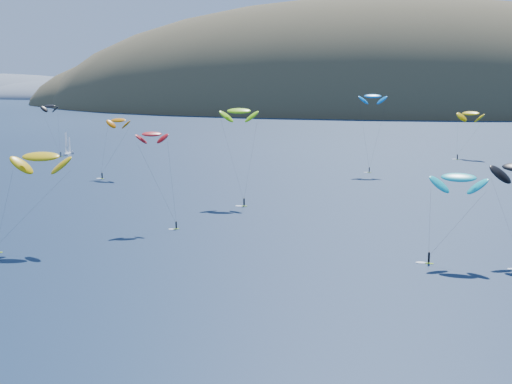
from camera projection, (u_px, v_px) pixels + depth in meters
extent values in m
ellipsoid|color=#3D3526|center=(375.00, 122.00, 611.55)|extent=(600.00, 300.00, 210.00)
ellipsoid|color=#3D3526|center=(204.00, 112.00, 670.04)|extent=(340.00, 240.00, 120.00)
ellipsoid|color=slate|center=(68.00, 99.00, 832.91)|extent=(240.00, 180.00, 44.00)
cube|color=white|center=(68.00, 154.00, 281.57)|extent=(3.37, 7.21, 0.84)
cylinder|color=white|center=(68.00, 142.00, 281.17)|extent=(0.13, 0.13, 9.76)
cube|color=#91D317|center=(102.00, 179.00, 220.93)|extent=(1.62, 0.84, 0.09)
cylinder|color=black|center=(102.00, 176.00, 220.76)|extent=(0.36, 0.36, 1.66)
sphere|color=#8C6047|center=(102.00, 173.00, 220.59)|extent=(0.28, 0.28, 0.28)
ellipsoid|color=#CE6700|center=(118.00, 120.00, 224.98)|extent=(9.20, 6.02, 4.72)
ellipsoid|color=#E6B70B|center=(41.00, 157.00, 137.31)|extent=(11.90, 6.87, 6.27)
cube|color=#91D317|center=(244.00, 206.00, 177.52)|extent=(1.66, 0.64, 0.09)
cylinder|color=black|center=(244.00, 202.00, 177.34)|extent=(0.38, 0.38, 1.73)
sphere|color=#8C6047|center=(244.00, 198.00, 177.17)|extent=(0.29, 0.29, 0.29)
ellipsoid|color=#90EA0F|center=(239.00, 111.00, 182.84)|extent=(9.93, 5.42, 5.30)
cube|color=#91D317|center=(369.00, 172.00, 234.21)|extent=(1.42, 0.53, 0.08)
cylinder|color=black|center=(369.00, 170.00, 234.06)|extent=(0.33, 0.33, 1.48)
sphere|color=#8C6047|center=(369.00, 167.00, 233.91)|extent=(0.25, 0.25, 0.25)
ellipsoid|color=#0076D7|center=(373.00, 96.00, 233.63)|extent=(9.10, 4.90, 4.88)
cube|color=#91D317|center=(429.00, 263.00, 125.78)|extent=(1.69, 0.71, 0.09)
cylinder|color=black|center=(429.00, 258.00, 125.60)|extent=(0.38, 0.38, 1.75)
sphere|color=#8C6047|center=(429.00, 252.00, 125.42)|extent=(0.29, 0.29, 0.29)
ellipsoid|color=#0BC4CD|center=(459.00, 177.00, 126.86)|extent=(10.08, 5.77, 5.32)
cube|color=#91D317|center=(176.00, 229.00, 152.56)|extent=(1.36, 0.96, 0.07)
cylinder|color=black|center=(176.00, 225.00, 152.41)|extent=(0.31, 0.31, 1.43)
sphere|color=#8C6047|center=(176.00, 221.00, 152.27)|extent=(0.24, 0.24, 0.24)
ellipsoid|color=red|center=(152.00, 134.00, 154.94)|extent=(7.46, 5.91, 3.78)
cube|color=#91D317|center=(457.00, 159.00, 267.11)|extent=(1.54, 1.27, 0.09)
cylinder|color=black|center=(457.00, 157.00, 266.94)|extent=(0.37, 0.37, 1.67)
sphere|color=#8C6047|center=(458.00, 154.00, 266.78)|extent=(0.28, 0.28, 0.28)
ellipsoid|color=#DFB506|center=(471.00, 113.00, 272.95)|extent=(11.85, 10.41, 6.09)
cube|color=#91D317|center=(61.00, 157.00, 275.53)|extent=(1.51, 0.73, 0.08)
cylinder|color=black|center=(61.00, 154.00, 275.37)|extent=(0.34, 0.34, 1.55)
sphere|color=#8C6047|center=(61.00, 152.00, 275.22)|extent=(0.26, 0.26, 0.26)
ellipsoid|color=black|center=(50.00, 106.00, 278.16)|extent=(8.50, 5.34, 4.40)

